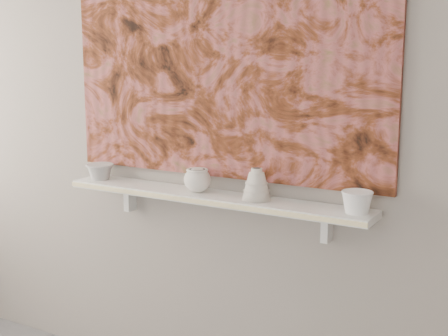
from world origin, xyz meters
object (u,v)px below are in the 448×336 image
Objects in this scene: cup_cream at (197,180)px; bell_vessel at (257,184)px; bowl_white at (357,202)px; painting at (221,47)px; bowl_grey at (100,171)px; shelf at (212,197)px.

bell_vessel is (0.28, 0.00, 0.01)m from cup_cream.
bell_vessel is 1.11× the size of bowl_white.
painting reaches higher than bowl_white.
bowl_white reaches higher than bowl_grey.
cup_cream is 0.98× the size of bowl_white.
bowl_grey is 0.82m from bell_vessel.
bowl_white is (0.70, 0.00, -0.01)m from cup_cream.
bowl_grey is 0.54m from cup_cream.
bell_vessel is 0.42m from bowl_white.
bowl_white is (0.63, -0.08, -0.57)m from painting.
bowl_white is (0.42, 0.00, -0.02)m from bell_vessel.
bell_vessel is at bearing 0.00° from bowl_grey.
cup_cream is at bearing -131.78° from painting.
bell_vessel is at bearing -20.94° from painting.
bowl_white is at bearing 0.00° from bell_vessel.
bell_vessel reaches higher than shelf.
bell_vessel is at bearing 180.00° from bowl_white.
cup_cream is at bearing 180.00° from bell_vessel.
painting is 0.59m from bell_vessel.
painting is 0.85m from bowl_white.
bell_vessel is at bearing 0.00° from shelf.
shelf is 11.89× the size of bowl_white.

